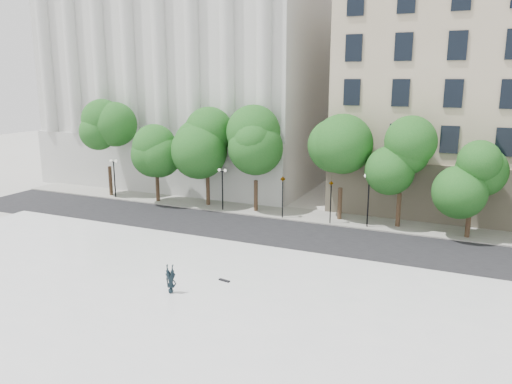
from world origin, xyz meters
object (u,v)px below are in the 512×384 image
at_px(traffic_light_east, 331,182).
at_px(person_lying, 171,289).
at_px(skateboard, 224,280).
at_px(traffic_light_west, 283,176).

xyz_separation_m(traffic_light_east, person_lying, (-3.93, -17.62, -2.94)).
bearing_deg(person_lying, traffic_light_east, 61.66).
bearing_deg(traffic_light_east, person_lying, -102.57).
xyz_separation_m(traffic_light_east, skateboard, (-2.05, -15.00, -3.13)).
xyz_separation_m(person_lying, skateboard, (1.88, 2.62, -0.18)).
distance_m(traffic_light_west, person_lying, 17.89).
bearing_deg(traffic_light_west, skateboard, -81.71).
height_order(traffic_light_west, skateboard, traffic_light_west).
xyz_separation_m(traffic_light_west, skateboard, (2.18, -15.00, -3.27)).
bearing_deg(traffic_light_west, person_lying, -89.02).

